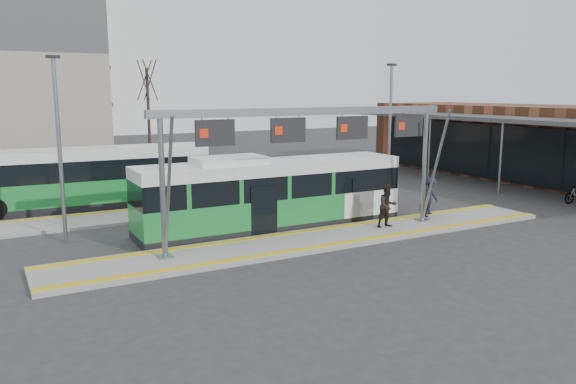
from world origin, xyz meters
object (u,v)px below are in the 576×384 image
gantry (314,134)px  passenger_b (388,206)px  passenger_a (425,197)px  passenger_c (430,196)px  hero_bus (271,195)px

gantry → passenger_b: (3.64, -0.18, -3.21)m
passenger_a → passenger_b: (-2.71, -0.61, -0.02)m
passenger_a → passenger_c: size_ratio=1.06×
gantry → passenger_a: 7.11m
hero_bus → passenger_b: size_ratio=6.38×
passenger_a → passenger_b: passenger_a is taller
gantry → passenger_c: size_ratio=7.16×
passenger_a → passenger_c: (0.67, 0.41, -0.05)m
gantry → passenger_c: gantry is taller
gantry → passenger_c: 7.77m
passenger_a → gantry: bearing=169.9°
gantry → hero_bus: (-0.59, 2.62, -2.79)m
passenger_a → passenger_b: size_ratio=1.02×
passenger_c → passenger_b: bearing=-179.9°
hero_bus → passenger_b: 5.08m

